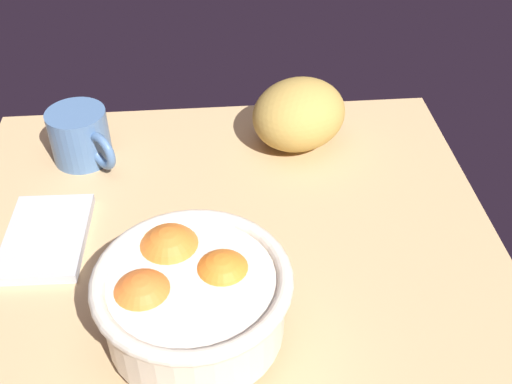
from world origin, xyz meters
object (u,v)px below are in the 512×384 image
fruit_bowl (190,295)px  bread_loaf (299,114)px  mug (81,137)px  napkin_folded (46,237)px

fruit_bowl → bread_loaf: 36.84cm
bread_loaf → mug: bearing=-87.4°
bread_loaf → napkin_folded: size_ratio=0.98×
fruit_bowl → mug: bearing=-154.7°
fruit_bowl → bread_loaf: fruit_bowl is taller
bread_loaf → mug: (1.39, -30.67, -1.09)cm
fruit_bowl → mug: size_ratio=1.85×
bread_loaf → napkin_folded: (18.06, -33.25, -4.22)cm
fruit_bowl → mug: 35.43cm
fruit_bowl → napkin_folded: (-15.30, -17.68, -5.28)cm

